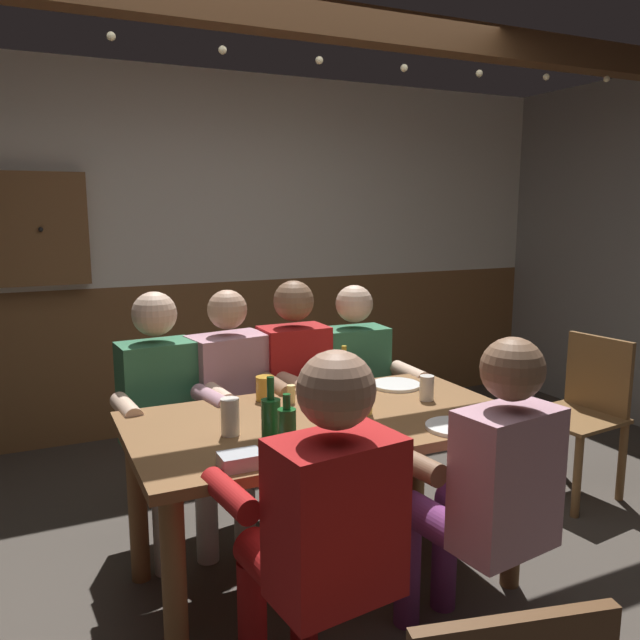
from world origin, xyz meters
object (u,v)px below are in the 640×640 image
object	(u,v)px
condiment_caddy	(241,460)
plate_0	(455,427)
pint_glass_0	(427,388)
person_3	(360,385)
person_0	(163,408)
person_2	(301,388)
table_candle	(291,394)
bottle_0	(271,421)
bottle_3	(346,418)
bottle_2	(344,380)
person_1	(236,398)
pint_glass_4	(230,417)
bottle_1	(287,432)
wall_dart_cabinet	(40,229)
dining_table	(324,442)
pint_glass_1	(355,384)
chair_empty_near_left	(582,410)
pint_glass_3	(363,396)
pint_glass_2	(265,388)
plate_1	(396,385)
person_4	(322,520)
person_5	(485,486)

from	to	relation	value
condiment_caddy	plate_0	distance (m)	0.87
pint_glass_0	person_3	bearing A→B (deg)	88.57
person_0	plate_0	size ratio (longest dim) A/B	5.31
person_2	person_3	bearing A→B (deg)	179.12
table_candle	bottle_0	world-z (taller)	bottle_0
bottle_3	table_candle	bearing A→B (deg)	91.39
bottle_2	person_2	bearing A→B (deg)	88.58
person_1	pint_glass_4	size ratio (longest dim) A/B	8.39
person_3	plate_0	world-z (taller)	person_3
bottle_1	wall_dart_cabinet	xyz separation A→B (m)	(-0.65, 2.45, 0.62)
dining_table	person_3	size ratio (longest dim) A/B	1.34
dining_table	wall_dart_cabinet	xyz separation A→B (m)	(-0.95, 2.11, 0.82)
bottle_0	bottle_1	world-z (taller)	bottle_0
dining_table	pint_glass_1	world-z (taller)	pint_glass_1
bottle_2	bottle_0	bearing A→B (deg)	-143.21
pint_glass_0	pint_glass_4	xyz separation A→B (m)	(-0.92, -0.05, 0.02)
person_2	chair_empty_near_left	world-z (taller)	person_2
wall_dart_cabinet	pint_glass_3	bearing A→B (deg)	-62.52
pint_glass_4	person_3	bearing A→B (deg)	36.40
pint_glass_0	pint_glass_2	bearing A→B (deg)	154.90
plate_0	bottle_2	distance (m)	0.55
pint_glass_3	wall_dart_cabinet	size ratio (longest dim) A/B	0.21
dining_table	person_1	distance (m)	0.68
pint_glass_0	pint_glass_3	size ratio (longest dim) A/B	0.75
plate_0	person_1	bearing A→B (deg)	118.99
plate_1	pint_glass_4	bearing A→B (deg)	-161.97
table_candle	condiment_caddy	world-z (taller)	table_candle
person_3	pint_glass_3	distance (m)	0.80
person_1	pint_glass_0	distance (m)	0.95
wall_dart_cabinet	dining_table	bearing A→B (deg)	-65.70
condiment_caddy	bottle_1	world-z (taller)	bottle_1
condiment_caddy	plate_1	world-z (taller)	condiment_caddy
person_4	table_candle	distance (m)	0.94
condiment_caddy	pint_glass_0	distance (m)	1.05
pint_glass_2	person_3	bearing A→B (deg)	26.60
dining_table	bottle_3	size ratio (longest dim) A/B	7.22
condiment_caddy	bottle_3	xyz separation A→B (m)	(0.43, 0.08, 0.06)
table_candle	condiment_caddy	xyz separation A→B (m)	(-0.42, -0.58, -0.02)
bottle_3	pint_glass_1	xyz separation A→B (m)	(0.29, 0.48, -0.03)
bottle_1	pint_glass_2	size ratio (longest dim) A/B	2.09
person_1	bottle_0	distance (m)	0.91
pint_glass_4	person_0	bearing A→B (deg)	99.32
plate_1	bottle_1	distance (m)	1.01
person_1	bottle_0	world-z (taller)	person_1
plate_1	bottle_2	xyz separation A→B (m)	(-0.34, -0.11, 0.09)
plate_0	person_0	bearing A→B (deg)	132.66
person_5	condiment_caddy	xyz separation A→B (m)	(-0.77, 0.29, 0.12)
table_candle	condiment_caddy	distance (m)	0.72
bottle_0	bottle_3	bearing A→B (deg)	-11.98
person_1	bottle_2	distance (m)	0.64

